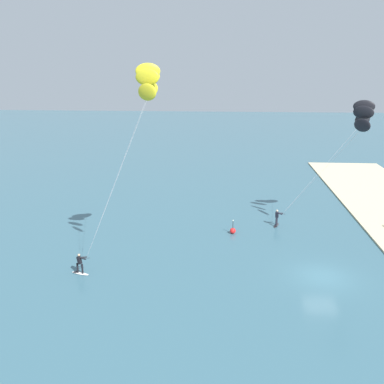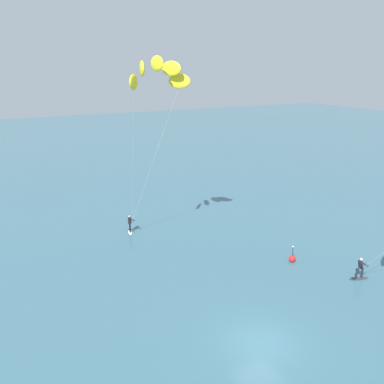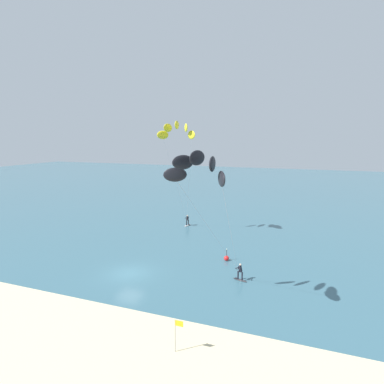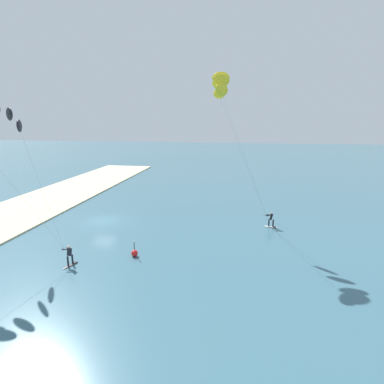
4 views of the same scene
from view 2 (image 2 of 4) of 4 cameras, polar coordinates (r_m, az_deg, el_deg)
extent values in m
plane|color=#386070|center=(24.18, 9.80, -20.58)|extent=(240.00, 240.00, 0.00)
ellipsoid|color=#333338|center=(32.24, 22.74, -11.32)|extent=(1.54, 0.80, 0.08)
cube|color=black|center=(32.00, 22.12, -11.36)|extent=(0.36, 0.36, 0.02)
cylinder|color=black|center=(32.16, 23.16, -10.58)|extent=(0.14, 0.14, 0.78)
cylinder|color=black|center=(31.93, 22.49, -10.70)|extent=(0.14, 0.14, 0.78)
cube|color=black|center=(31.74, 22.98, -9.53)|extent=(0.40, 0.38, 0.63)
sphere|color=beige|center=(31.56, 23.07, -8.85)|extent=(0.20, 0.20, 0.20)
cylinder|color=black|center=(31.28, 23.57, -9.71)|extent=(0.19, 0.54, 0.03)
cylinder|color=black|center=(31.53, 23.46, -9.42)|extent=(0.14, 0.61, 0.15)
cylinder|color=black|center=(31.41, 23.13, -9.48)|extent=(0.45, 0.53, 0.15)
ellipsoid|color=white|center=(38.09, -8.84, -5.64)|extent=(0.78, 1.54, 0.08)
cube|color=black|center=(38.45, -8.87, -5.34)|extent=(0.36, 0.35, 0.02)
cylinder|color=black|center=(37.72, -8.85, -5.17)|extent=(0.14, 0.14, 0.78)
cylinder|color=black|center=(38.13, -8.88, -4.92)|extent=(0.14, 0.14, 0.78)
cube|color=black|center=(37.67, -8.91, -4.07)|extent=(0.38, 0.39, 0.63)
sphere|color=tan|center=(37.52, -8.94, -3.47)|extent=(0.20, 0.20, 0.20)
cylinder|color=black|center=(37.16, -8.53, -4.11)|extent=(0.10, 0.55, 0.03)
cylinder|color=black|center=(37.42, -8.58, -3.91)|extent=(0.37, 0.57, 0.15)
cylinder|color=black|center=(37.33, -8.88, -3.98)|extent=(0.24, 0.60, 0.15)
ellipsoid|color=yellow|center=(29.26, -8.37, 15.29)|extent=(1.29, 1.53, 1.10)
ellipsoid|color=yellow|center=(29.58, -7.16, 17.13)|extent=(0.76, 1.72, 1.10)
ellipsoid|color=yellow|center=(30.20, -5.04, 17.87)|extent=(0.53, 1.72, 1.10)
ellipsoid|color=yellow|center=(30.85, -2.98, 17.24)|extent=(1.12, 1.63, 1.10)
ellipsoid|color=yellow|center=(31.26, -1.80, 15.57)|extent=(1.53, 1.29, 1.10)
cylinder|color=#B2B2B7|center=(32.77, -8.45, 4.17)|extent=(1.32, 5.29, 12.21)
cylinder|color=#B2B2B7|center=(33.69, -5.51, 4.63)|extent=(2.59, 4.81, 12.21)
sphere|color=red|center=(33.06, 14.13, -9.22)|extent=(0.56, 0.56, 0.56)
cylinder|color=#262628|center=(32.79, 14.21, -8.24)|extent=(0.06, 0.06, 0.70)
sphere|color=#F2F2CC|center=(32.62, 14.26, -7.59)|extent=(0.12, 0.12, 0.12)
camera|label=1|loc=(28.89, -69.20, 7.97)|focal=40.77mm
camera|label=3|loc=(31.17, 82.99, -0.31)|focal=30.03mm
camera|label=4|loc=(53.30, 27.62, 11.62)|focal=29.26mm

